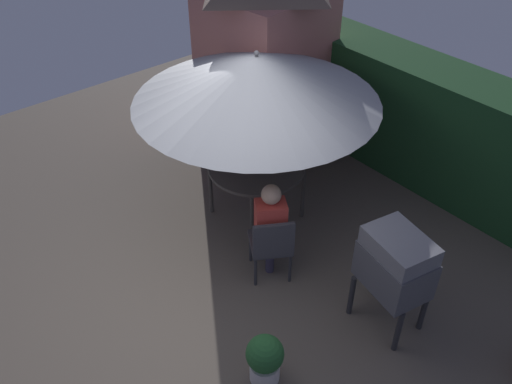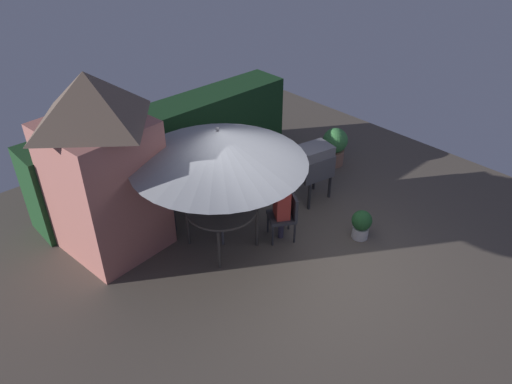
# 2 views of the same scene
# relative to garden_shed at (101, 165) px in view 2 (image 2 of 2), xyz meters

# --- Properties ---
(ground_plane) EXTENTS (11.00, 11.00, 0.00)m
(ground_plane) POSITION_rel_garden_shed_xyz_m (2.00, -2.39, -1.62)
(ground_plane) COLOR brown
(hedge_backdrop) EXTENTS (5.83, 0.88, 1.67)m
(hedge_backdrop) POSITION_rel_garden_shed_xyz_m (2.00, 1.11, -0.79)
(hedge_backdrop) COLOR #193D1E
(hedge_backdrop) RESTS_ON ground
(garden_shed) EXTENTS (1.74, 1.80, 3.18)m
(garden_shed) POSITION_rel_garden_shed_xyz_m (0.00, 0.00, 0.00)
(garden_shed) COLOR #B26B60
(garden_shed) RESTS_ON ground
(patio_table) EXTENTS (1.22, 1.22, 0.79)m
(patio_table) POSITION_rel_garden_shed_xyz_m (1.38, -1.33, -0.89)
(patio_table) COLOR #47423D
(patio_table) RESTS_ON ground
(patio_umbrella) EXTENTS (2.88, 2.88, 2.31)m
(patio_umbrella) POSITION_rel_garden_shed_xyz_m (1.38, -1.33, 0.35)
(patio_umbrella) COLOR #4C4C51
(patio_umbrella) RESTS_ON ground
(bbq_grill) EXTENTS (0.79, 0.63, 1.20)m
(bbq_grill) POSITION_rel_garden_shed_xyz_m (3.63, -1.43, -0.78)
(bbq_grill) COLOR #47474C
(bbq_grill) RESTS_ON ground
(chair_near_shed) EXTENTS (0.64, 0.64, 0.90)m
(chair_near_shed) POSITION_rel_garden_shed_xyz_m (2.35, -1.94, -1.10)
(chair_near_shed) COLOR #38383D
(chair_near_shed) RESTS_ON ground
(chair_far_side) EXTENTS (0.64, 0.65, 0.90)m
(chair_far_side) POSITION_rel_garden_shed_xyz_m (0.65, -0.32, -1.10)
(chair_far_side) COLOR #38383D
(chair_far_side) RESTS_ON ground
(potted_plant_by_shed) EXTENTS (0.56, 0.56, 0.87)m
(potted_plant_by_shed) POSITION_rel_garden_shed_xyz_m (5.08, -0.82, -1.15)
(potted_plant_by_shed) COLOR #936651
(potted_plant_by_shed) RESTS_ON ground
(potted_plant_by_grill) EXTENTS (0.37, 0.37, 0.56)m
(potted_plant_by_grill) POSITION_rel_garden_shed_xyz_m (3.34, -2.88, -1.32)
(potted_plant_by_grill) COLOR silver
(potted_plant_by_grill) RESTS_ON ground
(person_in_red) EXTENTS (0.38, 0.42, 1.26)m
(person_in_red) POSITION_rel_garden_shed_xyz_m (2.28, -1.89, -0.84)
(person_in_red) COLOR #CC3D33
(person_in_red) RESTS_ON ground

